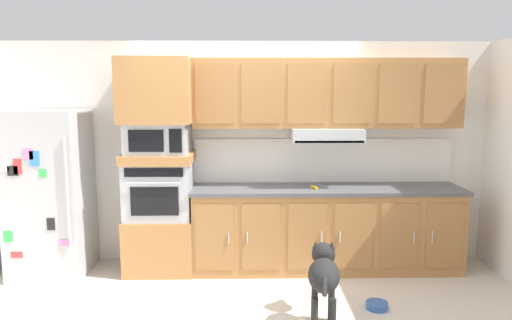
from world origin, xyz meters
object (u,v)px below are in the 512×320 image
object	(u,v)px
microwave	(158,138)
built_in_oven	(160,190)
refrigerator	(50,193)
screwdriver	(315,187)
dog	(324,274)
dog_food_bowl	(377,305)

from	to	relation	value
microwave	built_in_oven	bearing A→B (deg)	179.23
microwave	refrigerator	bearing A→B (deg)	-176.64
built_in_oven	screwdriver	distance (m)	1.68
microwave	screwdriver	size ratio (longest dim) A/B	3.97
refrigerator	screwdriver	bearing A→B (deg)	-0.01
built_in_oven	dog	xyz separation A→B (m)	(1.58, -1.29, -0.45)
built_in_oven	microwave	xyz separation A→B (m)	(0.00, -0.00, 0.56)
built_in_oven	dog_food_bowl	bearing A→B (deg)	-25.15
dog_food_bowl	dog	bearing A→B (deg)	-151.77
microwave	dog	xyz separation A→B (m)	(1.58, -1.29, -1.01)
built_in_oven	refrigerator	bearing A→B (deg)	-176.64
built_in_oven	screwdriver	size ratio (longest dim) A/B	4.32
refrigerator	built_in_oven	world-z (taller)	refrigerator
refrigerator	screwdriver	size ratio (longest dim) A/B	10.86
microwave	dog	distance (m)	2.28
built_in_oven	dog	distance (m)	2.09
refrigerator	microwave	world-z (taller)	refrigerator
built_in_oven	dog_food_bowl	distance (m)	2.50
dog	dog_food_bowl	world-z (taller)	dog
screwdriver	dog	xyz separation A→B (m)	(-0.09, -1.22, -0.48)
dog	dog_food_bowl	bearing A→B (deg)	-53.54
refrigerator	built_in_oven	size ratio (longest dim) A/B	2.51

